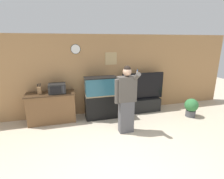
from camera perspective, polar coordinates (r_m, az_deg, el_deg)
ground_plane at (r=3.80m, az=3.57°, el=-23.52°), size 18.00×18.00×0.00m
wall_back_paneled at (r=5.79m, az=-5.42°, el=4.69°), size 10.00×0.08×2.60m
counter_island at (r=5.59m, az=-19.06°, el=-5.56°), size 1.40×0.58×0.91m
microwave at (r=5.36m, az=-17.46°, el=0.37°), size 0.49×0.36×0.29m
knife_block at (r=5.45m, az=-22.60°, el=-0.22°), size 0.12×0.11×0.31m
aquarium_on_stand at (r=5.50m, az=-3.65°, el=-2.72°), size 0.99×0.44×1.33m
tv_on_stand at (r=6.17m, az=9.91°, el=-3.51°), size 1.49×0.40×1.36m
person_standing at (r=4.55m, az=4.67°, el=-3.09°), size 0.57×0.43×1.81m
potted_plant at (r=6.23m, az=24.45°, el=-5.15°), size 0.43×0.43×0.60m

